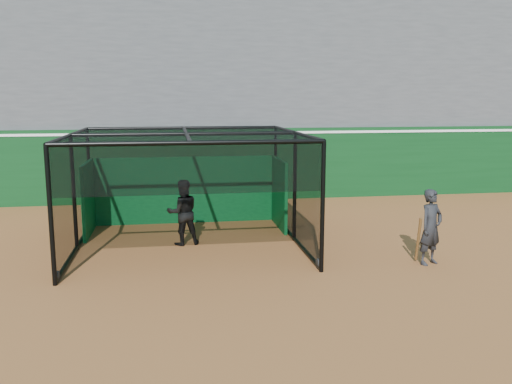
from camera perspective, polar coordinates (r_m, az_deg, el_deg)
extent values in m
plane|color=brown|center=(10.88, -0.45, -9.16)|extent=(120.00, 120.00, 0.00)
cube|color=#093613|center=(18.87, -4.26, 2.91)|extent=(50.00, 0.45, 2.50)
cube|color=white|center=(18.77, -4.30, 6.24)|extent=(50.00, 0.50, 0.08)
cube|color=#4C4C4F|center=(22.60, -5.16, 10.73)|extent=(50.00, 7.85, 7.75)
cube|color=#085121|center=(15.55, -7.45, 0.21)|extent=(5.16, 0.10, 1.90)
cylinder|color=black|center=(11.39, -20.22, -8.34)|extent=(0.08, 0.22, 0.22)
cylinder|color=black|center=(11.55, 6.62, -7.51)|extent=(0.08, 0.22, 0.22)
cylinder|color=black|center=(15.80, -17.00, -3.10)|extent=(0.08, 0.22, 0.22)
cylinder|color=black|center=(15.92, 2.17, -2.57)|extent=(0.08, 0.22, 0.22)
imported|color=black|center=(13.28, -7.72, -2.13)|extent=(0.88, 0.74, 1.60)
imported|color=black|center=(12.21, 17.94, -3.53)|extent=(0.71, 0.60, 1.64)
cylinder|color=#593819|center=(12.21, 16.72, -4.77)|extent=(0.16, 0.39, 1.03)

